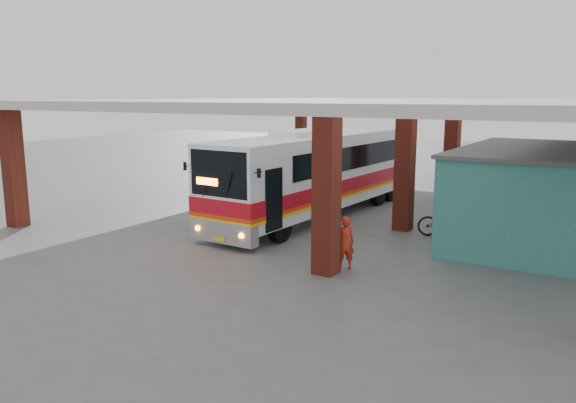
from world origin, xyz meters
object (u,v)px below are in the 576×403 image
at_px(motorcycle, 448,221).
at_px(pedestrian, 345,243).
at_px(red_chair, 485,208).
at_px(coach_bus, 317,173).

height_order(motorcycle, pedestrian, pedestrian).
bearing_deg(red_chair, coach_bus, -131.44).
bearing_deg(motorcycle, coach_bus, 62.94).
relative_size(motorcycle, red_chair, 2.78).
bearing_deg(pedestrian, coach_bus, -95.75).
height_order(coach_bus, pedestrian, coach_bus).
distance_m(coach_bus, red_chair, 6.96).
xyz_separation_m(coach_bus, pedestrian, (4.06, -5.73, -0.99)).
distance_m(coach_bus, pedestrian, 7.09).
bearing_deg(motorcycle, pedestrian, 143.02).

